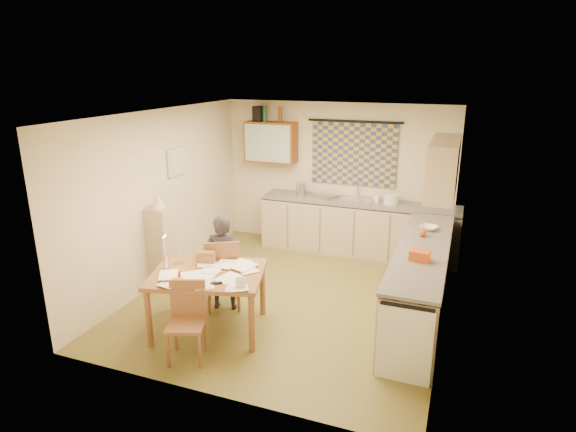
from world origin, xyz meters
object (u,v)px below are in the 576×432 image
at_px(counter_right, 420,282).
at_px(chair_far, 223,286).
at_px(stove, 407,332).
at_px(person, 223,263).
at_px(counter_back, 358,228).
at_px(dining_table, 209,301).
at_px(shelf_stand, 162,248).

xyz_separation_m(counter_right, chair_far, (-2.43, -0.71, -0.15)).
relative_size(stove, person, 0.66).
bearing_deg(stove, chair_far, 167.59).
relative_size(counter_back, chair_far, 3.37).
distance_m(dining_table, chair_far, 0.59).
height_order(counter_right, dining_table, counter_right).
bearing_deg(stove, shelf_stand, 167.47).
distance_m(counter_back, dining_table, 3.31).
distance_m(stove, dining_table, 2.32).
relative_size(stove, chair_far, 0.87).
bearing_deg(shelf_stand, person, -13.41).
height_order(counter_right, stove, counter_right).
distance_m(dining_table, person, 0.62).
distance_m(counter_back, chair_far, 2.83).
distance_m(chair_far, person, 0.34).
bearing_deg(counter_back, chair_far, -115.47).
height_order(counter_back, shelf_stand, shelf_stand).
height_order(chair_far, shelf_stand, shelf_stand).
height_order(dining_table, person, person).
bearing_deg(person, stove, 151.98).
distance_m(counter_right, dining_table, 2.65).
height_order(stove, chair_far, chair_far).
bearing_deg(person, dining_table, 83.83).
xyz_separation_m(counter_back, counter_right, (1.22, -1.84, -0.00)).
relative_size(dining_table, chair_far, 1.54).
bearing_deg(chair_far, counter_right, 167.59).
bearing_deg(counter_back, counter_right, -56.45).
distance_m(counter_right, person, 2.53).
height_order(counter_back, counter_right, same).
relative_size(counter_right, shelf_stand, 2.47).
distance_m(person, shelf_stand, 1.15).
xyz_separation_m(dining_table, shelf_stand, (-1.22, 0.82, 0.22)).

